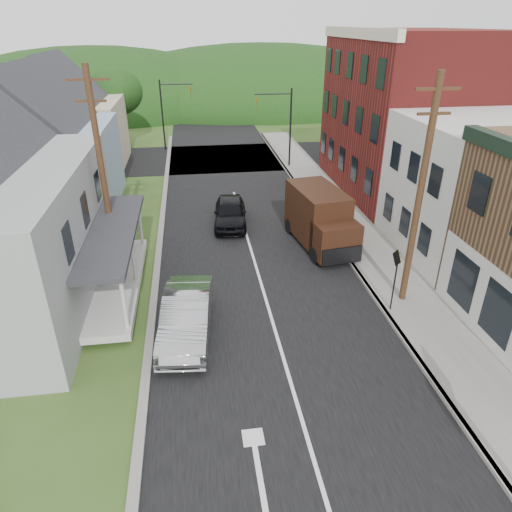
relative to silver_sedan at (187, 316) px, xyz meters
name	(u,v)px	position (x,y,z in m)	size (l,w,h in m)	color
ground	(287,370)	(3.26, -2.47, -0.80)	(120.00, 120.00, 0.00)	#2D4719
road	(249,243)	(3.26, 7.53, -0.80)	(9.00, 90.00, 0.02)	black
cross_road	(223,158)	(3.26, 24.53, -0.80)	(60.00, 9.00, 0.02)	black
sidewalk_right	(370,251)	(9.16, 5.53, -0.73)	(2.80, 55.00, 0.15)	slate
curb_right	(344,253)	(7.81, 5.53, -0.73)	(0.20, 55.00, 0.15)	slate
curb_left	(157,265)	(-1.39, 5.53, -0.74)	(0.30, 55.00, 0.12)	slate
storefront_white	(489,189)	(14.56, 5.03, 2.45)	(8.00, 7.00, 6.50)	silver
storefront_red	(408,116)	(14.56, 14.53, 4.20)	(8.00, 12.00, 10.00)	maroon
house_blue	(50,148)	(-7.74, 14.53, 2.89)	(7.14, 8.16, 7.28)	#91A8C6
house_cream	(73,119)	(-8.24, 23.53, 2.89)	(7.14, 8.16, 7.28)	beige
utility_pole_right	(420,195)	(8.86, 1.03, 3.85)	(1.60, 0.26, 9.00)	#472D19
utility_pole_left	(102,173)	(-3.24, 5.53, 3.85)	(1.60, 0.26, 9.00)	#472D19
traffic_signal_right	(282,119)	(7.56, 21.03, 2.95)	(2.87, 0.20, 6.00)	black
traffic_signal_left	(170,107)	(-1.04, 28.03, 2.95)	(2.87, 0.20, 6.00)	black
tree_left_d	(115,92)	(-5.74, 29.53, 4.08)	(4.80, 4.80, 6.94)	#382616
forested_ridge	(208,105)	(3.26, 52.53, -0.80)	(90.00, 30.00, 16.00)	black
silver_sedan	(187,316)	(0.00, 0.00, 0.00)	(1.70, 4.88, 1.61)	#ABACB0
dark_sedan	(230,213)	(2.52, 10.03, -0.05)	(1.77, 4.41, 1.50)	black
delivery_van	(320,219)	(6.84, 6.74, 0.67)	(2.78, 5.44, 2.91)	black
warning_sign	(396,272)	(8.03, 0.34, 1.05)	(0.11, 0.74, 2.67)	black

